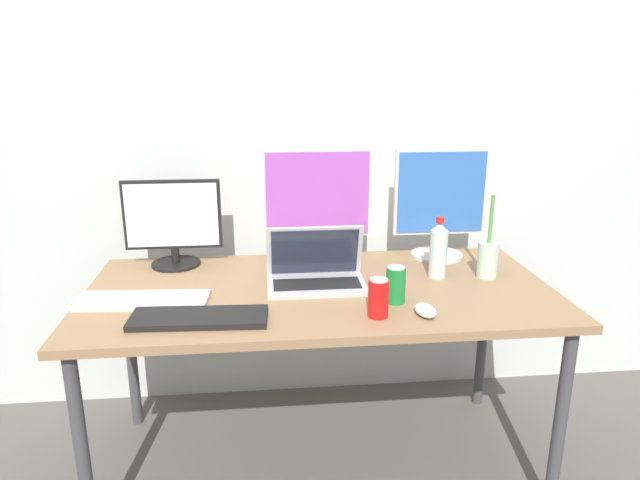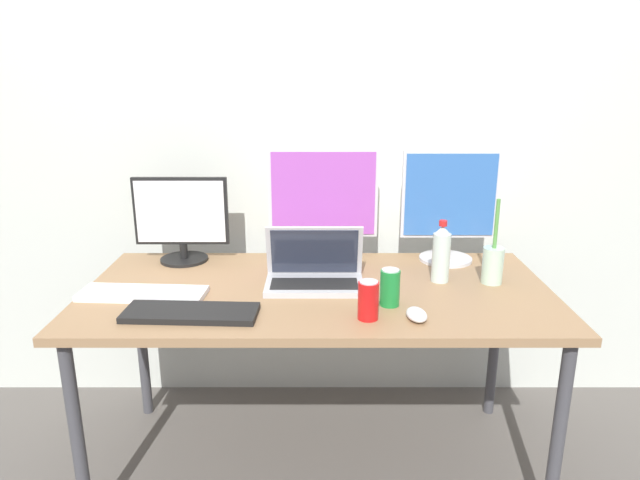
{
  "view_description": "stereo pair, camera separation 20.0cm",
  "coord_description": "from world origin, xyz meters",
  "px_view_note": "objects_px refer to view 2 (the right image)",
  "views": [
    {
      "loc": [
        -0.19,
        -1.91,
        1.49
      ],
      "look_at": [
        0.0,
        0.0,
        0.92
      ],
      "focal_mm": 32.0,
      "sensor_mm": 36.0,
      "label": 1
    },
    {
      "loc": [
        0.01,
        -1.92,
        1.49
      ],
      "look_at": [
        0.0,
        0.0,
        0.92
      ],
      "focal_mm": 32.0,
      "sensor_mm": 36.0,
      "label": 2
    }
  ],
  "objects_px": {
    "monitor_center": "(325,201)",
    "keyboard_main": "(193,313)",
    "work_desk": "(320,303)",
    "soda_can_near_keyboard": "(392,288)",
    "bamboo_vase": "(495,264)",
    "monitor_right": "(451,205)",
    "mouse_by_keyboard": "(419,315)",
    "monitor_left": "(184,219)",
    "laptop_silver": "(317,272)",
    "soda_can_by_laptop": "(370,300)",
    "water_bottle": "(443,254)",
    "keyboard_aux": "(145,293)"
  },
  "relations": [
    {
      "from": "monitor_center",
      "to": "keyboard_main",
      "type": "distance_m",
      "value": 0.74
    },
    {
      "from": "work_desk",
      "to": "soda_can_near_keyboard",
      "type": "bearing_deg",
      "value": -33.09
    },
    {
      "from": "bamboo_vase",
      "to": "soda_can_near_keyboard",
      "type": "bearing_deg",
      "value": -152.68
    },
    {
      "from": "monitor_right",
      "to": "mouse_by_keyboard",
      "type": "height_order",
      "value": "monitor_right"
    },
    {
      "from": "monitor_left",
      "to": "soda_can_near_keyboard",
      "type": "xyz_separation_m",
      "value": [
        0.79,
        -0.46,
        -0.11
      ]
    },
    {
      "from": "laptop_silver",
      "to": "keyboard_main",
      "type": "xyz_separation_m",
      "value": [
        -0.39,
        -0.27,
        -0.04
      ]
    },
    {
      "from": "soda_can_by_laptop",
      "to": "mouse_by_keyboard",
      "type": "bearing_deg",
      "value": -2.45
    },
    {
      "from": "soda_can_near_keyboard",
      "to": "work_desk",
      "type": "bearing_deg",
      "value": 146.91
    },
    {
      "from": "work_desk",
      "to": "water_bottle",
      "type": "xyz_separation_m",
      "value": [
        0.45,
        0.07,
        0.17
      ]
    },
    {
      "from": "work_desk",
      "to": "mouse_by_keyboard",
      "type": "xyz_separation_m",
      "value": [
        0.31,
        -0.27,
        0.08
      ]
    },
    {
      "from": "keyboard_main",
      "to": "bamboo_vase",
      "type": "relative_size",
      "value": 1.34
    },
    {
      "from": "monitor_left",
      "to": "monitor_center",
      "type": "relative_size",
      "value": 0.82
    },
    {
      "from": "work_desk",
      "to": "soda_can_near_keyboard",
      "type": "distance_m",
      "value": 0.31
    },
    {
      "from": "soda_can_near_keyboard",
      "to": "soda_can_by_laptop",
      "type": "height_order",
      "value": "same"
    },
    {
      "from": "mouse_by_keyboard",
      "to": "keyboard_main",
      "type": "bearing_deg",
      "value": 172.06
    },
    {
      "from": "monitor_center",
      "to": "keyboard_aux",
      "type": "xyz_separation_m",
      "value": [
        -0.63,
        -0.39,
        -0.24
      ]
    },
    {
      "from": "bamboo_vase",
      "to": "laptop_silver",
      "type": "bearing_deg",
      "value": -177.89
    },
    {
      "from": "laptop_silver",
      "to": "keyboard_main",
      "type": "relative_size",
      "value": 0.83
    },
    {
      "from": "keyboard_aux",
      "to": "monitor_center",
      "type": "bearing_deg",
      "value": 35.51
    },
    {
      "from": "work_desk",
      "to": "monitor_center",
      "type": "xyz_separation_m",
      "value": [
        0.02,
        0.31,
        0.31
      ]
    },
    {
      "from": "monitor_right",
      "to": "bamboo_vase",
      "type": "relative_size",
      "value": 1.43
    },
    {
      "from": "monitor_center",
      "to": "monitor_right",
      "type": "height_order",
      "value": "monitor_center"
    },
    {
      "from": "laptop_silver",
      "to": "soda_can_near_keyboard",
      "type": "height_order",
      "value": "laptop_silver"
    },
    {
      "from": "keyboard_aux",
      "to": "water_bottle",
      "type": "relative_size",
      "value": 1.86
    },
    {
      "from": "keyboard_main",
      "to": "mouse_by_keyboard",
      "type": "xyz_separation_m",
      "value": [
        0.72,
        -0.03,
        0.01
      ]
    },
    {
      "from": "soda_can_near_keyboard",
      "to": "bamboo_vase",
      "type": "distance_m",
      "value": 0.45
    },
    {
      "from": "keyboard_main",
      "to": "soda_can_near_keyboard",
      "type": "xyz_separation_m",
      "value": [
        0.65,
        0.09,
        0.05
      ]
    },
    {
      "from": "monitor_left",
      "to": "keyboard_aux",
      "type": "relative_size",
      "value": 0.87
    },
    {
      "from": "mouse_by_keyboard",
      "to": "soda_can_near_keyboard",
      "type": "bearing_deg",
      "value": 116.24
    },
    {
      "from": "keyboard_aux",
      "to": "soda_can_by_laptop",
      "type": "relative_size",
      "value": 3.45
    },
    {
      "from": "keyboard_aux",
      "to": "bamboo_vase",
      "type": "bearing_deg",
      "value": 9.68
    },
    {
      "from": "monitor_right",
      "to": "water_bottle",
      "type": "bearing_deg",
      "value": -106.9
    },
    {
      "from": "laptop_silver",
      "to": "water_bottle",
      "type": "distance_m",
      "value": 0.47
    },
    {
      "from": "monitor_right",
      "to": "keyboard_main",
      "type": "xyz_separation_m",
      "value": [
        -0.93,
        -0.55,
        -0.22
      ]
    },
    {
      "from": "monitor_center",
      "to": "mouse_by_keyboard",
      "type": "height_order",
      "value": "monitor_center"
    },
    {
      "from": "work_desk",
      "to": "water_bottle",
      "type": "height_order",
      "value": "water_bottle"
    },
    {
      "from": "work_desk",
      "to": "keyboard_aux",
      "type": "xyz_separation_m",
      "value": [
        -0.61,
        -0.08,
        0.07
      ]
    },
    {
      "from": "laptop_silver",
      "to": "bamboo_vase",
      "type": "xyz_separation_m",
      "value": [
        0.65,
        0.02,
        0.02
      ]
    },
    {
      "from": "monitor_right",
      "to": "water_bottle",
      "type": "relative_size",
      "value": 1.95
    },
    {
      "from": "work_desk",
      "to": "mouse_by_keyboard",
      "type": "relative_size",
      "value": 16.06
    },
    {
      "from": "monitor_center",
      "to": "monitor_right",
      "type": "xyz_separation_m",
      "value": [
        0.51,
        0.0,
        -0.01
      ]
    },
    {
      "from": "soda_can_near_keyboard",
      "to": "keyboard_aux",
      "type": "bearing_deg",
      "value": 174.9
    },
    {
      "from": "monitor_right",
      "to": "soda_can_near_keyboard",
      "type": "distance_m",
      "value": 0.57
    },
    {
      "from": "monitor_left",
      "to": "water_bottle",
      "type": "bearing_deg",
      "value": -13.17
    },
    {
      "from": "monitor_left",
      "to": "soda_can_by_laptop",
      "type": "distance_m",
      "value": 0.92
    },
    {
      "from": "monitor_right",
      "to": "laptop_silver",
      "type": "height_order",
      "value": "monitor_right"
    },
    {
      "from": "monitor_center",
      "to": "soda_can_by_laptop",
      "type": "relative_size",
      "value": 3.65
    },
    {
      "from": "monitor_left",
      "to": "soda_can_by_laptop",
      "type": "bearing_deg",
      "value": -38.69
    },
    {
      "from": "monitor_center",
      "to": "monitor_right",
      "type": "relative_size",
      "value": 1.02
    },
    {
      "from": "work_desk",
      "to": "mouse_by_keyboard",
      "type": "distance_m",
      "value": 0.42
    }
  ]
}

